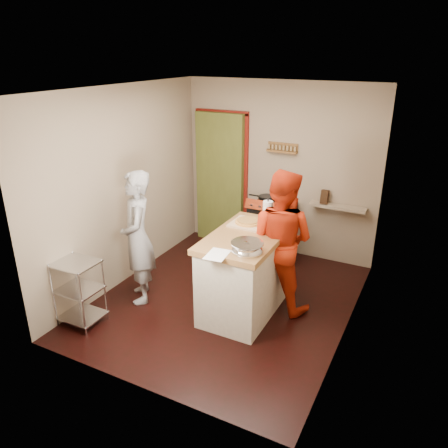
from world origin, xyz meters
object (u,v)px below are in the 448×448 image
Objects in this scene: wire_shelving at (79,290)px; person_stripe at (138,238)px; island at (246,271)px; person_red at (280,241)px; stove at (272,230)px.

wire_shelving is 0.48× the size of person_stripe.
person_red is at bearing 42.48° from island.
stove is 0.60× the size of person_stripe.
wire_shelving is at bearing -58.36° from person_stripe.
person_red reaches higher than wire_shelving.
person_stripe is at bearing -164.33° from island.
island is 1.39m from person_stripe.
person_red is (0.31, 0.28, 0.35)m from island.
stove is 1.51m from island.
person_stripe is 1.73m from person_red.
island reaches higher than wire_shelving.
person_red is (0.56, -1.21, 0.42)m from stove.
stove reaches higher than wire_shelving.
person_stripe is (-1.30, -0.37, 0.32)m from island.
person_red is at bearing -65.07° from stove.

